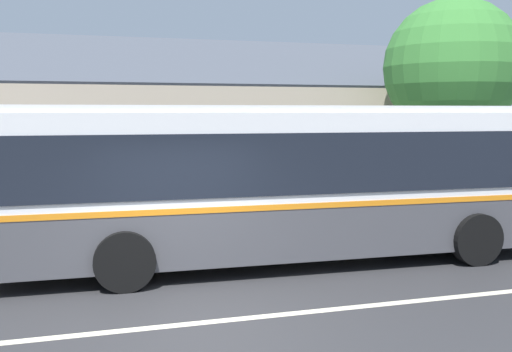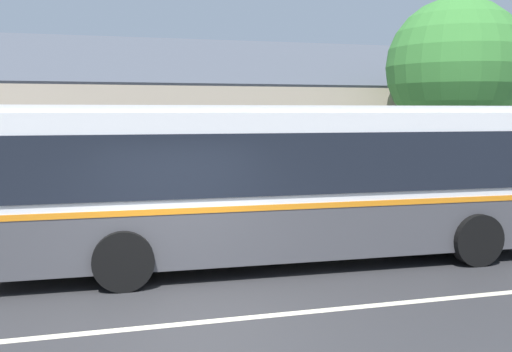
# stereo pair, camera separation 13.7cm
# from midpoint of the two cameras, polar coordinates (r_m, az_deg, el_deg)

# --- Properties ---
(ground_plane) EXTENTS (300.00, 300.00, 0.00)m
(ground_plane) POSITION_cam_midpoint_polar(r_m,az_deg,el_deg) (8.18, -6.02, -14.45)
(ground_plane) COLOR #2D2D30
(sidewalk_far) EXTENTS (60.00, 3.00, 0.15)m
(sidewalk_far) POSITION_cam_midpoint_polar(r_m,az_deg,el_deg) (13.90, -9.98, -5.44)
(sidewalk_far) COLOR #ADAAA3
(sidewalk_far) RESTS_ON ground
(lane_divider_stripe) EXTENTS (60.00, 0.16, 0.01)m
(lane_divider_stripe) POSITION_cam_midpoint_polar(r_m,az_deg,el_deg) (8.18, -6.02, -14.43)
(lane_divider_stripe) COLOR beige
(lane_divider_stripe) RESTS_ON ground
(community_building) EXTENTS (25.13, 8.92, 6.58)m
(community_building) POSITION_cam_midpoint_polar(r_m,az_deg,el_deg) (21.08, -16.76, 3.59)
(community_building) COLOR tan
(community_building) RESTS_ON ground
(transit_bus) EXTENTS (11.33, 2.98, 3.02)m
(transit_bus) POSITION_cam_midpoint_polar(r_m,az_deg,el_deg) (11.09, 3.18, -0.21)
(transit_bus) COLOR #47474C
(transit_bus) RESTS_ON ground
(street_tree_primary) EXTENTS (3.95, 3.95, 6.18)m
(street_tree_primary) POSITION_cam_midpoint_polar(r_m,az_deg,el_deg) (17.76, 19.52, 10.21)
(street_tree_primary) COLOR #4C3828
(street_tree_primary) RESTS_ON ground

